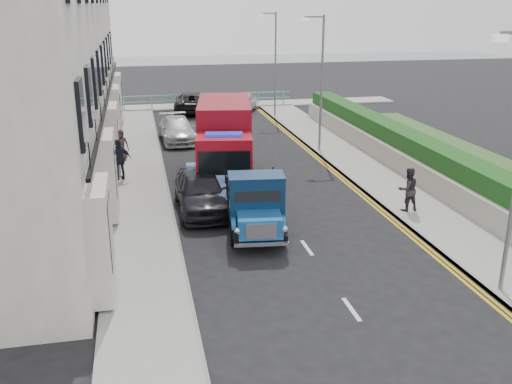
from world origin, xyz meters
name	(u,v)px	position (x,y,z in m)	size (l,w,h in m)	color
ground	(327,275)	(0.00, 0.00, 0.00)	(120.00, 120.00, 0.00)	black
pavement_west	(140,190)	(-5.20, 9.00, 0.06)	(2.40, 38.00, 0.12)	gray
pavement_east	(374,176)	(5.30, 9.00, 0.06)	(2.60, 38.00, 0.12)	gray
promenade	(205,106)	(0.00, 29.00, 0.06)	(30.00, 2.50, 0.12)	gray
sea_plane	(175,65)	(0.00, 60.00, 0.00)	(120.00, 120.00, 0.00)	slate
terrace_west	(27,12)	(-9.47, 13.00, 7.17)	(6.31, 30.20, 14.25)	white
garden_east	(414,156)	(7.21, 9.00, 0.90)	(1.45, 28.00, 1.75)	#B2AD9E
seafront_railing	(206,101)	(0.00, 28.20, 0.58)	(13.00, 0.08, 1.11)	#59B2A5
lamp_mid	(320,76)	(4.18, 14.00, 4.00)	(1.23, 0.18, 7.00)	slate
lamp_far	(274,58)	(4.18, 24.00, 4.00)	(1.23, 0.18, 7.00)	slate
bedford_lorry	(256,208)	(-1.41, 3.36, 1.00)	(2.29, 4.77, 2.18)	black
red_lorry	(224,140)	(-1.43, 9.93, 1.83)	(3.23, 6.84, 3.45)	black
parked_car_front	(201,191)	(-2.94, 6.23, 0.77)	(1.82, 4.52, 1.54)	black
parked_car_mid	(207,186)	(-2.60, 7.00, 0.73)	(1.54, 4.43, 1.46)	#5175AF
parked_car_rear	(177,130)	(-2.92, 18.00, 0.67)	(1.88, 4.62, 1.34)	#AEB0B3
seafront_car_left	(192,102)	(-1.15, 27.00, 0.73)	(2.42, 5.25, 1.46)	black
seafront_car_right	(243,103)	(2.47, 26.35, 0.67)	(1.58, 3.92, 1.34)	silver
pedestrian_east_far	(408,189)	(4.61, 4.33, 0.95)	(0.80, 0.62, 1.65)	#2E2730
pedestrian_west_near	(120,160)	(-6.00, 10.60, 1.02)	(1.06, 0.44, 1.80)	#1A1E2F
pedestrian_west_far	(121,145)	(-6.00, 13.95, 0.90)	(0.76, 0.49, 1.55)	#372A28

